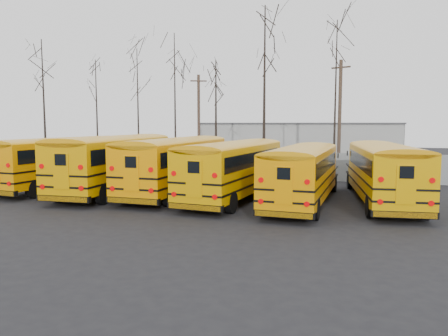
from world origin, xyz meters
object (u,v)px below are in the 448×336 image
(bus_c, at_px, (178,161))
(bus_f, at_px, (384,168))
(bus_a, at_px, (64,158))
(utility_pole_left, at_px, (199,120))
(utility_pole_right, at_px, (340,115))
(bus_b, at_px, (116,159))
(bus_d, at_px, (235,165))
(bus_e, at_px, (303,170))

(bus_c, xyz_separation_m, bus_f, (11.14, 0.01, -0.12))
(bus_f, bearing_deg, bus_c, 174.16)
(bus_a, xyz_separation_m, utility_pole_left, (3.54, 15.23, 2.48))
(bus_f, height_order, utility_pole_right, utility_pole_right)
(bus_a, distance_m, bus_b, 3.99)
(utility_pole_left, bearing_deg, bus_b, -113.11)
(bus_a, bearing_deg, bus_b, -1.84)
(bus_a, relative_size, bus_c, 0.99)
(bus_f, distance_m, utility_pole_left, 21.83)
(utility_pole_left, bearing_deg, bus_c, -99.53)
(bus_d, distance_m, utility_pole_left, 18.10)
(bus_e, bearing_deg, bus_b, 177.93)
(bus_e, xyz_separation_m, utility_pole_right, (1.29, 15.51, 2.96))
(bus_f, bearing_deg, bus_e, -166.69)
(bus_d, bearing_deg, utility_pole_left, 121.41)
(bus_a, bearing_deg, bus_d, 0.67)
(utility_pole_left, bearing_deg, bus_e, -80.31)
(bus_c, bearing_deg, utility_pole_right, 60.51)
(bus_b, bearing_deg, bus_c, 3.30)
(bus_f, xyz_separation_m, utility_pole_right, (-2.58, 14.16, 2.91))
(bus_c, xyz_separation_m, bus_d, (3.62, -0.77, -0.08))
(bus_b, distance_m, bus_c, 3.75)
(bus_e, relative_size, bus_f, 0.96)
(bus_e, height_order, bus_f, bus_f)
(bus_e, relative_size, utility_pole_right, 1.18)
(bus_a, relative_size, utility_pole_left, 1.38)
(bus_d, bearing_deg, bus_b, -177.55)
(bus_a, xyz_separation_m, bus_f, (18.83, -0.13, -0.08))
(bus_f, bearing_deg, bus_a, 173.69)
(bus_c, height_order, bus_e, bus_c)
(bus_b, height_order, utility_pole_right, utility_pole_right)
(bus_c, height_order, utility_pole_left, utility_pole_left)
(bus_f, xyz_separation_m, utility_pole_left, (-15.29, 15.36, 2.56))
(bus_f, relative_size, utility_pole_right, 1.23)
(bus_e, height_order, utility_pole_right, utility_pole_right)
(bus_b, xyz_separation_m, utility_pole_right, (12.29, 14.53, 2.73))
(bus_c, bearing_deg, bus_f, 1.70)
(bus_c, height_order, utility_pole_right, utility_pole_right)
(bus_a, relative_size, bus_e, 1.08)
(bus_e, bearing_deg, bus_d, 174.24)
(bus_b, xyz_separation_m, bus_c, (3.73, 0.35, -0.06))
(bus_c, xyz_separation_m, utility_pole_right, (8.56, 14.17, 2.79))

